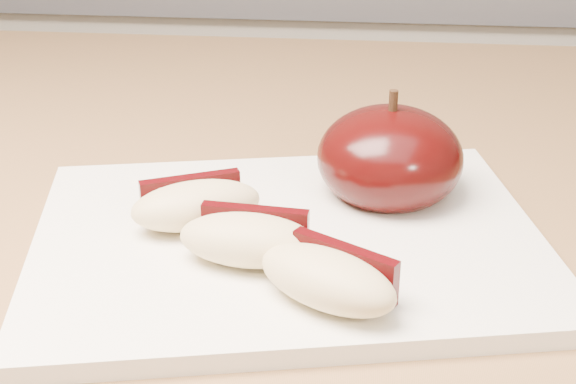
{
  "coord_description": "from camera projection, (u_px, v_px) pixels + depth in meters",
  "views": [
    {
      "loc": [
        0.04,
        0.03,
        1.13
      ],
      "look_at": [
        0.0,
        0.4,
        0.94
      ],
      "focal_mm": 50.0,
      "sensor_mm": 36.0,
      "label": 1
    }
  ],
  "objects": [
    {
      "name": "apple_half",
      "position": [
        390.0,
        158.0,
        0.47
      ],
      "size": [
        0.11,
        0.11,
        0.07
      ],
      "rotation": [
        0.0,
        0.0,
        0.36
      ],
      "color": "black",
      "rests_on": "cutting_board"
    },
    {
      "name": "apple_wedge_a",
      "position": [
        196.0,
        204.0,
        0.44
      ],
      "size": [
        0.08,
        0.06,
        0.03
      ],
      "rotation": [
        0.0,
        0.0,
        0.41
      ],
      "color": "#D6BE88",
      "rests_on": "cutting_board"
    },
    {
      "name": "apple_wedge_c",
      "position": [
        329.0,
        278.0,
        0.37
      ],
      "size": [
        0.08,
        0.07,
        0.03
      ],
      "rotation": [
        0.0,
        0.0,
        -0.53
      ],
      "color": "#D6BE88",
      "rests_on": "cutting_board"
    },
    {
      "name": "cutting_board",
      "position": [
        288.0,
        242.0,
        0.44
      ],
      "size": [
        0.31,
        0.25,
        0.01
      ],
      "primitive_type": "cube",
      "rotation": [
        0.0,
        0.0,
        0.2
      ],
      "color": "white",
      "rests_on": "island_counter"
    },
    {
      "name": "back_cabinet",
      "position": [
        332.0,
        227.0,
        1.34
      ],
      "size": [
        2.4,
        0.62,
        0.94
      ],
      "color": "silver",
      "rests_on": "ground"
    },
    {
      "name": "apple_wedge_b",
      "position": [
        249.0,
        239.0,
        0.4
      ],
      "size": [
        0.07,
        0.04,
        0.03
      ],
      "rotation": [
        0.0,
        0.0,
        -0.09
      ],
      "color": "#D6BE88",
      "rests_on": "cutting_board"
    }
  ]
}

